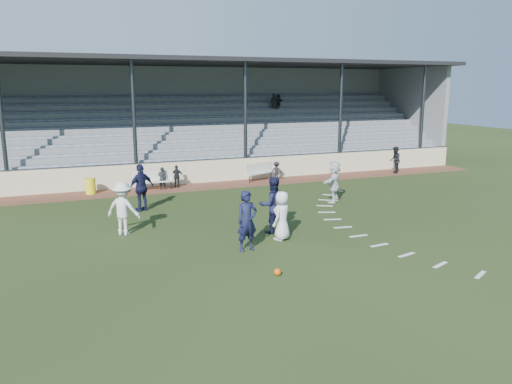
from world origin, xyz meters
The scene contains 19 objects.
ground centered at (0.00, 0.00, 0.00)m, with size 90.00×90.00×0.00m, color #233214.
cinder_track centered at (0.00, 10.50, 0.01)m, with size 34.00×2.00×0.02m, color brown.
retaining_wall centered at (0.00, 11.55, 0.60)m, with size 34.00×0.18×1.20m, color beige.
bench_left centered at (-2.36, 10.50, 0.58)m, with size 2.00×0.47×0.95m.
bench_right centered at (3.57, 10.96, 0.58)m, with size 1.99×1.24×0.95m.
trash_bin centered at (-5.36, 10.66, 0.40)m, with size 0.48×0.48×0.77m, color yellow.
football centered at (-1.28, -2.35, 0.10)m, with size 0.21×0.21×0.21m, color #C2530B.
player_white_lead centered at (0.20, 0.62, 0.84)m, with size 0.82×0.53×1.68m, color silver.
player_navy_lead centered at (-1.30, -0.01, 0.97)m, with size 0.70×0.46×1.93m, color #121432.
player_navy_mid centered at (0.24, 1.51, 1.01)m, with size 0.98×0.76×2.01m, color #121432.
player_white_wing centered at (-4.71, 3.21, 0.94)m, with size 1.21×0.70×1.88m, color silver.
player_navy_wing centered at (-3.57, 6.42, 0.99)m, with size 1.16×0.48×1.98m, color #121432.
player_white_back centered at (4.72, 4.90, 0.93)m, with size 1.73×0.55×1.86m, color silver.
official centered at (11.95, 10.15, 0.82)m, with size 0.77×0.60×1.59m, color black.
sub_left_near centered at (-1.93, 10.39, 0.59)m, with size 0.42×0.27×1.15m, color black.
sub_left_far centered at (-1.13, 10.63, 0.60)m, with size 0.68×0.28×1.16m, color black.
sub_right centered at (4.43, 10.63, 0.54)m, with size 0.67×0.39×1.04m, color black.
grandstand centered at (0.00, 16.26, 2.20)m, with size 34.60×9.00×6.61m.
penalty_arc centered at (4.12, 0.00, 0.01)m, with size 3.89×14.63×0.01m.
Camera 1 is at (-6.61, -14.19, 5.11)m, focal length 35.00 mm.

